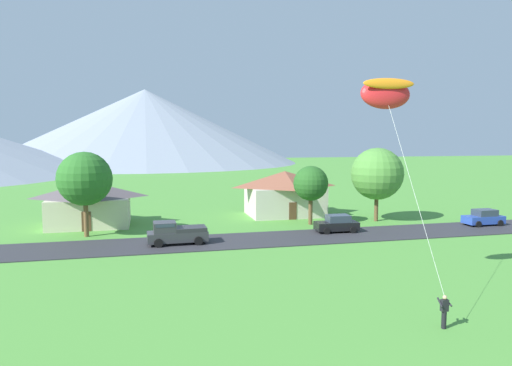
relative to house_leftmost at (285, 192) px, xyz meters
The scene contains 11 objects.
road_strip 14.79m from the house_leftmost, 120.00° to the right, with size 160.00×6.41×0.08m, color #2D2D33.
mountain_east_ridge 129.07m from the house_leftmost, 97.22° to the left, with size 113.92×113.92×27.63m, color gray.
house_leftmost is the anchor object (origin of this frame).
house_left_center 22.23m from the house_leftmost, behind, with size 8.78×6.93×4.72m.
tree_near_left 23.23m from the house_leftmost, 161.46° to the right, with size 5.08×5.08×8.06m.
tree_left_of_center 6.68m from the house_leftmost, 81.51° to the right, with size 3.76×3.76×6.36m.
tree_center 11.12m from the house_leftmost, 34.98° to the right, with size 5.81×5.81×8.25m.
parked_car_blue_west_end 21.96m from the house_leftmost, 31.50° to the right, with size 4.22×2.11×1.68m.
parked_car_black_mid_west 11.47m from the house_leftmost, 79.86° to the right, with size 4.27×2.21×1.68m.
pickup_truck_charcoal_west_side 18.86m from the house_leftmost, 137.46° to the right, with size 5.26×2.44×1.99m.
kite_flyer_with_kite 29.60m from the house_leftmost, 94.93° to the right, with size 3.18×6.89×12.91m.
Camera 1 is at (-8.96, -10.99, 9.31)m, focal length 32.31 mm.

